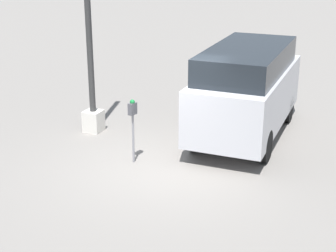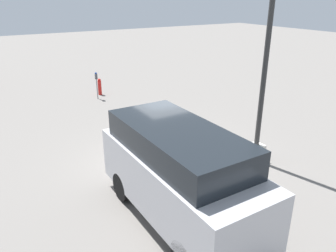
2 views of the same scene
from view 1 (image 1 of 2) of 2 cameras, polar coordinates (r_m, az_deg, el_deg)
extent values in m
plane|color=slate|center=(11.35, -1.34, -4.40)|extent=(80.00, 80.00, 0.00)
cylinder|color=gray|center=(11.32, -3.87, -1.40)|extent=(0.05, 0.05, 1.12)
cube|color=#47474C|center=(11.09, -3.96, 1.93)|extent=(0.22, 0.15, 0.26)
sphere|color=#14662D|center=(11.04, -3.98, 2.68)|extent=(0.11, 0.11, 0.11)
cube|color=beige|center=(13.39, -8.25, 0.55)|extent=(0.44, 0.44, 0.55)
cylinder|color=#2D2D2D|center=(12.72, -8.92, 13.21)|extent=(0.15, 0.15, 5.36)
cube|color=#B2B2B7|center=(12.88, 8.71, 3.22)|extent=(4.66, 1.85, 1.30)
cube|color=black|center=(12.53, 8.81, 7.28)|extent=(3.73, 1.70, 0.62)
cube|color=orange|center=(15.27, 8.53, 3.96)|extent=(0.08, 0.12, 0.20)
cylinder|color=black|center=(14.59, 6.90, 2.66)|extent=(0.74, 0.22, 0.74)
cylinder|color=black|center=(14.28, 13.09, 1.88)|extent=(0.74, 0.22, 0.74)
cylinder|color=black|center=(11.98, 3.17, -1.14)|extent=(0.74, 0.22, 0.74)
cylinder|color=black|center=(11.60, 10.66, -2.20)|extent=(0.74, 0.22, 0.74)
camera|label=2|loc=(17.36, 26.32, 18.98)|focal=35.00mm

